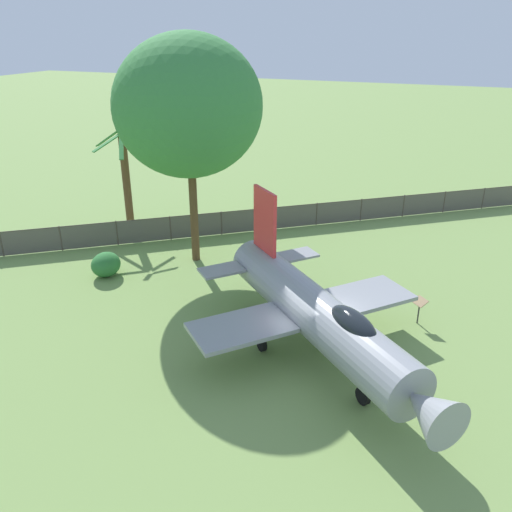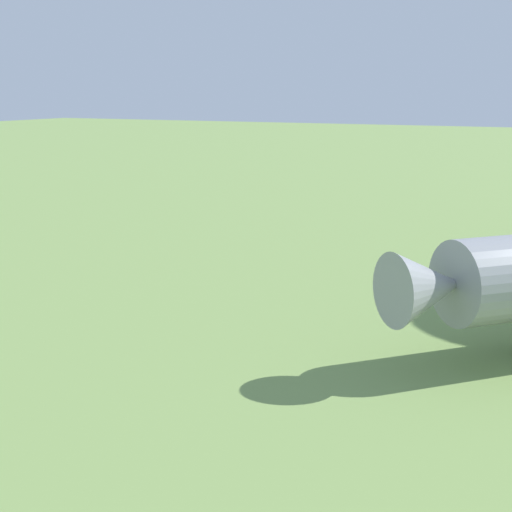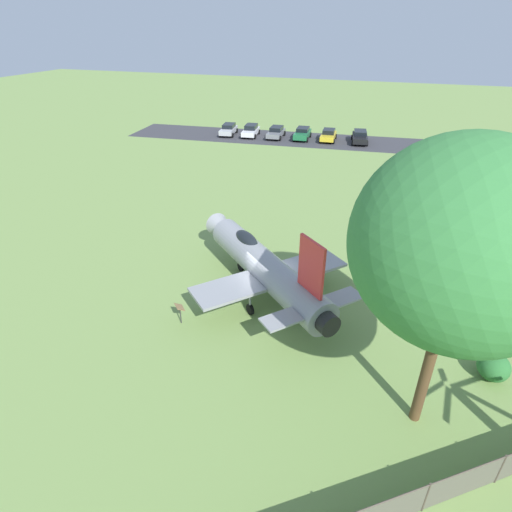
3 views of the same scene
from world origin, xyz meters
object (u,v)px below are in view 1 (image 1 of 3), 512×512
display_jet (319,316)px  shrub_near_fence (106,264)px  palm_tree (126,178)px  info_plaque (420,305)px  shade_tree (189,107)px

display_jet → shrub_near_fence: (11.55, -3.07, -1.25)m
display_jet → shrub_near_fence: display_jet is taller
palm_tree → shrub_near_fence: 7.23m
palm_tree → info_plaque: 18.42m
display_jet → shrub_near_fence: size_ratio=7.14×
shade_tree → info_plaque: shade_tree is taller
palm_tree → shrub_near_fence: size_ratio=3.88×
info_plaque → shade_tree: bearing=-11.9°
display_jet → info_plaque: (-3.20, -4.01, -1.00)m
info_plaque → shrub_near_fence: bearing=3.6°
palm_tree → shrub_near_fence: bearing=114.0°
display_jet → palm_tree: size_ratio=1.84×
palm_tree → info_plaque: (-17.51, 5.27, -2.22)m
shrub_near_fence → info_plaque: shrub_near_fence is taller
palm_tree → display_jet: bearing=147.0°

